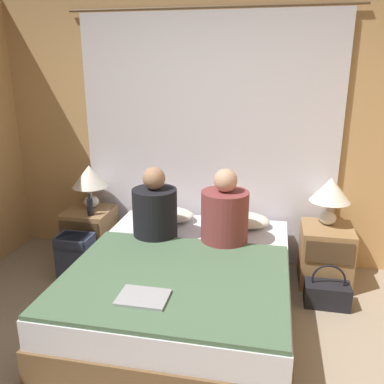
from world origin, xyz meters
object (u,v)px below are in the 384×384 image
(beer_bottle_on_left_stand, at_px, (90,206))
(handbag_on_floor, at_px, (327,293))
(nightstand_right, at_px, (325,255))
(lamp_left, at_px, (90,178))
(laptop_on_bed, at_px, (143,297))
(person_right_in_bed, at_px, (225,214))
(backpack_on_floor, at_px, (76,255))
(lamp_right, at_px, (330,192))
(nightstand_left, at_px, (90,235))
(pillow_left, at_px, (166,214))
(pillow_right, at_px, (240,220))
(person_left_in_bed, at_px, (155,210))
(bed, at_px, (184,287))

(beer_bottle_on_left_stand, bearing_deg, handbag_on_floor, -6.99)
(nightstand_right, bearing_deg, beer_bottle_on_left_stand, -176.58)
(nightstand_right, bearing_deg, lamp_left, 177.91)
(laptop_on_bed, bearing_deg, beer_bottle_on_left_stand, 126.84)
(laptop_on_bed, bearing_deg, person_right_in_bed, 69.18)
(nightstand_right, xyz_separation_m, handbag_on_floor, (-0.01, -0.39, -0.16))
(person_right_in_bed, xyz_separation_m, backpack_on_floor, (-1.33, -0.05, -0.47))
(lamp_left, height_order, lamp_right, same)
(nightstand_left, relative_size, lamp_right, 1.23)
(pillow_left, bearing_deg, pillow_right, 0.00)
(nightstand_left, bearing_deg, pillow_left, 2.66)
(person_left_in_bed, xyz_separation_m, handbag_on_floor, (1.45, -0.03, -0.61))
(person_left_in_bed, distance_m, beer_bottle_on_left_stand, 0.75)
(person_right_in_bed, bearing_deg, beer_bottle_on_left_stand, 169.91)
(nightstand_left, relative_size, handbag_on_floor, 1.44)
(nightstand_right, xyz_separation_m, lamp_left, (-2.25, 0.08, 0.56))
(pillow_right, height_order, person_left_in_bed, person_left_in_bed)
(nightstand_left, xyz_separation_m, laptop_on_bed, (1.01, -1.36, 0.24))
(handbag_on_floor, bearing_deg, beer_bottle_on_left_stand, 173.01)
(nightstand_right, bearing_deg, person_right_in_bed, -157.43)
(bed, xyz_separation_m, backpack_on_floor, (-1.08, 0.32, 0.01))
(pillow_left, height_order, laptop_on_bed, pillow_left)
(lamp_left, distance_m, backpack_on_floor, 0.77)
(lamp_left, distance_m, lamp_right, 2.25)
(bed, bearing_deg, nightstand_left, 147.12)
(pillow_right, bearing_deg, backpack_on_floor, -162.61)
(laptop_on_bed, bearing_deg, nightstand_right, 47.44)
(bed, xyz_separation_m, person_right_in_bed, (0.26, 0.37, 0.49))
(nightstand_left, xyz_separation_m, pillow_left, (0.77, 0.04, 0.26))
(nightstand_left, bearing_deg, laptop_on_bed, -53.49)
(beer_bottle_on_left_stand, distance_m, backpack_on_floor, 0.47)
(bed, distance_m, lamp_right, 1.51)
(lamp_left, height_order, laptop_on_bed, lamp_left)
(nightstand_right, height_order, lamp_left, lamp_left)
(pillow_left, relative_size, person_left_in_bed, 0.88)
(nightstand_right, bearing_deg, person_left_in_bed, -166.14)
(nightstand_left, relative_size, pillow_right, 0.97)
(nightstand_right, height_order, person_left_in_bed, person_left_in_bed)
(lamp_left, xyz_separation_m, handbag_on_floor, (2.24, -0.48, -0.72))
(nightstand_left, distance_m, laptop_on_bed, 1.71)
(lamp_right, distance_m, beer_bottle_on_left_stand, 2.19)
(lamp_left, relative_size, beer_bottle_on_left_stand, 1.95)
(lamp_left, distance_m, handbag_on_floor, 2.40)
(person_right_in_bed, height_order, backpack_on_floor, person_right_in_bed)
(nightstand_left, bearing_deg, lamp_right, 2.09)
(bed, height_order, lamp_right, lamp_right)
(pillow_left, bearing_deg, handbag_on_floor, -16.32)
(lamp_right, bearing_deg, pillow_left, -178.20)
(pillow_left, height_order, handbag_on_floor, pillow_left)
(backpack_on_floor, bearing_deg, pillow_left, 31.74)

